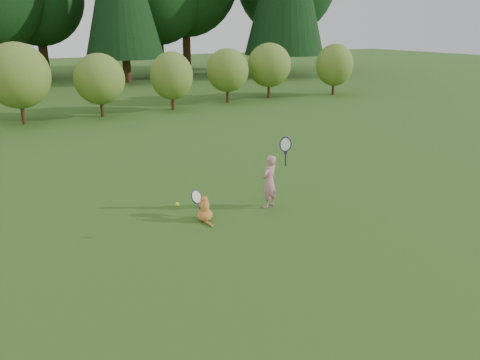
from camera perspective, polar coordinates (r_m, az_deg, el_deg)
ground at (r=8.33m, az=1.39°, el=-6.32°), size 100.00×100.00×0.00m
shrub_row at (r=20.04m, az=-17.61°, el=11.59°), size 28.00×3.00×2.80m
child at (r=9.26m, az=3.67°, el=-0.03°), size 0.63×0.39×1.60m
cat at (r=8.74m, az=-4.37°, el=-3.34°), size 0.47×0.74×0.65m
tennis_ball at (r=7.96m, az=-7.68°, el=-2.94°), size 0.07×0.07×0.07m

